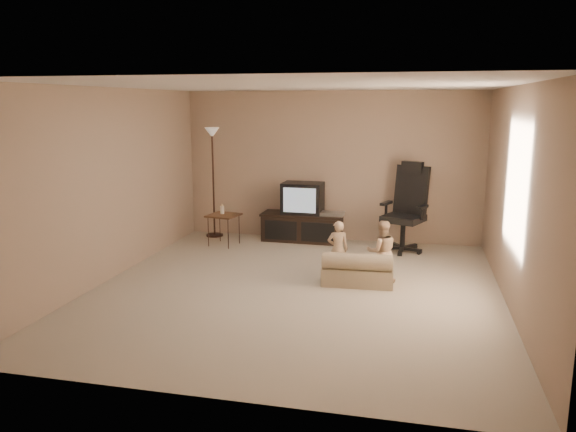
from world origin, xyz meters
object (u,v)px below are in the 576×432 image
tv_stand (303,217)px  child_sofa (358,271)px  toddler_left (338,249)px  office_chair (406,219)px  toddler_right (382,251)px  floor_lamp (213,158)px  side_table (223,215)px

tv_stand → child_sofa: 2.44m
toddler_left → child_sofa: bearing=123.2°
toddler_left → office_chair: bearing=-132.9°
child_sofa → tv_stand: bearing=115.6°
toddler_right → floor_lamp: bearing=-47.5°
side_table → toddler_left: bearing=-32.3°
child_sofa → toddler_right: 0.41m
toddler_left → floor_lamp: bearing=-52.6°
side_table → toddler_left: 2.45m
child_sofa → toddler_right: (0.29, 0.19, 0.23)m
toddler_right → tv_stand: bearing=-68.2°
tv_stand → toddler_left: bearing=-64.0°
side_table → toddler_left: toddler_left is taller
floor_lamp → toddler_right: size_ratio=2.31×
side_table → toddler_left: (2.07, -1.31, -0.11)m
child_sofa → toddler_right: size_ratio=1.13×
office_chair → toddler_right: (-0.26, -1.68, -0.09)m
office_chair → floor_lamp: size_ratio=0.74×
office_chair → child_sofa: (-0.55, -1.87, -0.32)m
office_chair → side_table: office_chair is taller
tv_stand → toddler_right: size_ratio=1.71×
child_sofa → toddler_right: bearing=30.2°
tv_stand → office_chair: bearing=-7.4°
office_chair → toddler_left: 1.82m
tv_stand → floor_lamp: size_ratio=0.74×
office_chair → side_table: 2.93m
side_table → floor_lamp: floor_lamp is taller
tv_stand → office_chair: office_chair is taller
floor_lamp → toddler_right: (3.02, -1.94, -0.97)m
toddler_left → tv_stand: bearing=-80.5°
side_table → toddler_right: size_ratio=0.85×
child_sofa → side_table: bearing=143.6°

